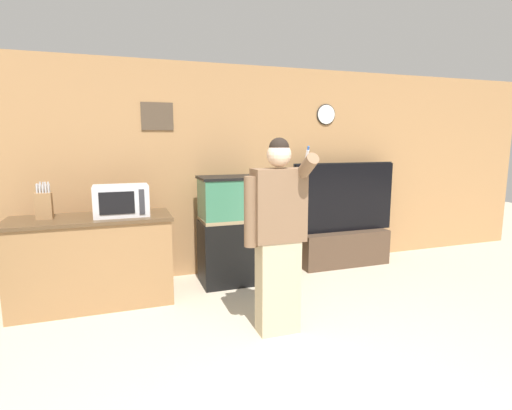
% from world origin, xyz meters
% --- Properties ---
extents(wall_back_paneled, '(10.00, 0.08, 2.60)m').
position_xyz_m(wall_back_paneled, '(0.00, 2.90, 1.30)').
color(wall_back_paneled, '#A87A4C').
rests_on(wall_back_paneled, ground_plane).
extents(counter_island, '(1.58, 0.65, 0.92)m').
position_xyz_m(counter_island, '(-1.40, 2.29, 0.46)').
color(counter_island, olive).
rests_on(counter_island, ground_plane).
extents(microwave, '(0.54, 0.33, 0.32)m').
position_xyz_m(microwave, '(-1.09, 2.26, 1.08)').
color(microwave, silver).
rests_on(microwave, counter_island).
extents(knife_block, '(0.15, 0.11, 0.37)m').
position_xyz_m(knife_block, '(-1.81, 2.33, 1.06)').
color(knife_block, olive).
rests_on(knife_block, counter_island).
extents(aquarium_on_stand, '(0.81, 0.50, 1.27)m').
position_xyz_m(aquarium_on_stand, '(0.16, 2.44, 0.64)').
color(aquarium_on_stand, black).
rests_on(aquarium_on_stand, ground_plane).
extents(tv_on_stand, '(1.49, 0.40, 1.39)m').
position_xyz_m(tv_on_stand, '(1.75, 2.61, 0.41)').
color(tv_on_stand, '#4C3828').
rests_on(tv_on_stand, ground_plane).
extents(person_standing, '(0.54, 0.41, 1.71)m').
position_xyz_m(person_standing, '(0.16, 1.09, 0.89)').
color(person_standing, '#BCAD89').
rests_on(person_standing, ground_plane).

